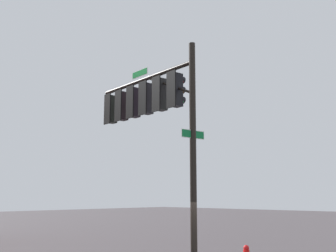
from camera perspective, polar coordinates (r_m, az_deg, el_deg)
signal_pole_assembly at (r=14.33m, az=-2.45°, el=2.13°), size 5.30×1.37×7.46m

